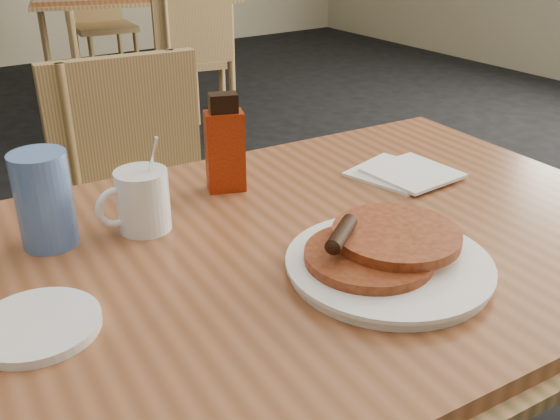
# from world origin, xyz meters

# --- Properties ---
(main_table) EXTENTS (1.24, 0.88, 0.75)m
(main_table) POSITION_xyz_m (0.02, 0.00, 0.71)
(main_table) COLOR #955735
(main_table) RESTS_ON floor
(chair_main_far) EXTENTS (0.44, 0.44, 0.88)m
(chair_main_far) POSITION_xyz_m (0.05, 0.75, 0.52)
(chair_main_far) COLOR tan
(chair_main_far) RESTS_ON floor
(chair_neighbor_far) EXTENTS (0.45, 0.45, 0.90)m
(chair_neighbor_far) POSITION_xyz_m (1.04, 3.93, 0.54)
(chair_neighbor_far) COLOR tan
(chair_neighbor_far) RESTS_ON floor
(chair_neighbor_near) EXTENTS (0.49, 0.49, 0.92)m
(chair_neighbor_near) POSITION_xyz_m (1.00, 2.42, 0.55)
(chair_neighbor_near) COLOR tan
(chair_neighbor_near) RESTS_ON floor
(pancake_plate) EXTENTS (0.29, 0.29, 0.07)m
(pancake_plate) POSITION_xyz_m (0.05, -0.13, 0.77)
(pancake_plate) COLOR white
(pancake_plate) RESTS_ON main_table
(coffee_mug) EXTENTS (0.12, 0.08, 0.15)m
(coffee_mug) POSITION_xyz_m (-0.18, 0.17, 0.80)
(coffee_mug) COLOR white
(coffee_mug) RESTS_ON main_table
(syrup_bottle) EXTENTS (0.08, 0.06, 0.18)m
(syrup_bottle) POSITION_xyz_m (0.01, 0.23, 0.83)
(syrup_bottle) COLOR maroon
(syrup_bottle) RESTS_ON main_table
(napkin_stack) EXTENTS (0.18, 0.19, 0.01)m
(napkin_stack) POSITION_xyz_m (0.32, 0.10, 0.76)
(napkin_stack) COLOR white
(napkin_stack) RESTS_ON main_table
(blue_tumbler) EXTENTS (0.11, 0.11, 0.14)m
(blue_tumbler) POSITION_xyz_m (-0.31, 0.21, 0.82)
(blue_tumbler) COLOR #5277C0
(blue_tumbler) RESTS_ON main_table
(side_saucer) EXTENTS (0.17, 0.17, 0.01)m
(side_saucer) POSITION_xyz_m (-0.39, -0.00, 0.76)
(side_saucer) COLOR white
(side_saucer) RESTS_ON main_table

